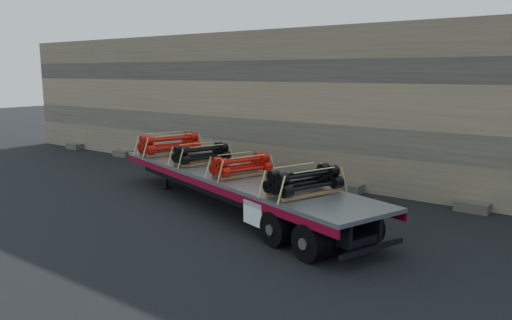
{
  "coord_description": "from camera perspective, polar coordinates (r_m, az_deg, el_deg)",
  "views": [
    {
      "loc": [
        11.31,
        -14.22,
        5.07
      ],
      "look_at": [
        -0.19,
        1.05,
        1.67
      ],
      "focal_mm": 35.0,
      "sensor_mm": 36.0,
      "label": 1
    }
  ],
  "objects": [
    {
      "name": "bundle_midrear",
      "position": [
        17.88,
        -1.71,
        -0.66
      ],
      "size": [
        1.61,
        2.28,
        0.73
      ],
      "primitive_type": null,
      "rotation": [
        0.0,
        0.0,
        -0.31
      ],
      "color": "#AC1109",
      "rests_on": "trailer"
    },
    {
      "name": "bundle_front",
      "position": [
        22.89,
        -9.87,
        1.77
      ],
      "size": [
        1.97,
        2.79,
        0.9
      ],
      "primitive_type": null,
      "rotation": [
        0.0,
        0.0,
        -0.31
      ],
      "color": "#AC1109",
      "rests_on": "trailer"
    },
    {
      "name": "bundle_rear",
      "position": [
        15.2,
        5.5,
        -2.48
      ],
      "size": [
        1.77,
        2.51,
        0.81
      ],
      "primitive_type": null,
      "rotation": [
        0.0,
        0.0,
        -0.31
      ],
      "color": "black",
      "rests_on": "trailer"
    },
    {
      "name": "ground",
      "position": [
        18.86,
        -1.46,
        -5.51
      ],
      "size": [
        120.0,
        120.0,
        0.0
      ],
      "primitive_type": "plane",
      "color": "black",
      "rests_on": "ground"
    },
    {
      "name": "rock_wall",
      "position": [
        23.66,
        8.4,
        6.17
      ],
      "size": [
        44.0,
        3.0,
        7.0
      ],
      "primitive_type": "cube",
      "color": "#7A6B54",
      "rests_on": "ground"
    },
    {
      "name": "bundle_midfront",
      "position": [
        20.31,
        -6.24,
        0.62
      ],
      "size": [
        1.67,
        2.37,
        0.76
      ],
      "primitive_type": null,
      "rotation": [
        0.0,
        0.0,
        -0.31
      ],
      "color": "black",
      "rests_on": "trailer"
    },
    {
      "name": "trailer",
      "position": [
        18.59,
        -2.72,
        -3.57
      ],
      "size": [
        13.87,
        6.65,
        1.37
      ],
      "primitive_type": null,
      "rotation": [
        0.0,
        0.0,
        -0.31
      ],
      "color": "#9FA2A6",
      "rests_on": "ground"
    }
  ]
}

